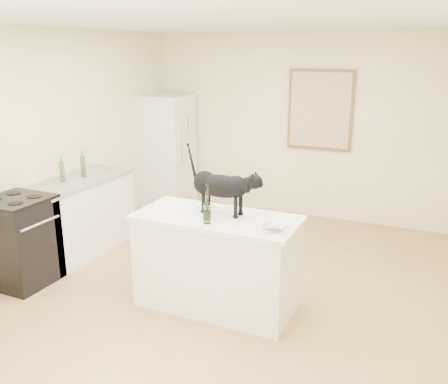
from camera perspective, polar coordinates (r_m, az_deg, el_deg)
floor at (r=4.95m, az=-0.88°, el=-11.87°), size 5.50×5.50×0.00m
ceiling at (r=4.37m, az=-1.04°, el=19.72°), size 5.50×5.50×0.00m
wall_back at (r=7.03m, az=8.79°, el=7.63°), size 4.50×0.00×4.50m
wall_left at (r=5.80m, az=-21.54°, el=4.85°), size 0.00×5.50×5.50m
island_base at (r=4.56m, az=-0.84°, el=-8.43°), size 1.44×0.67×0.86m
island_top at (r=4.39m, az=-0.86°, el=-3.10°), size 1.50×0.70×0.04m
left_cabinets at (r=6.02m, az=-16.66°, el=-2.87°), size 0.60×1.40×0.86m
left_countertop at (r=5.90m, az=-17.02°, el=1.26°), size 0.62×1.44×0.04m
stove at (r=5.42m, az=-22.88°, el=-5.44°), size 0.60×0.60×0.90m
fridge at (r=7.51m, az=-6.72°, el=4.78°), size 0.68×0.68×1.70m
artwork_frame at (r=6.89m, az=11.24°, el=9.44°), size 0.90×0.03×1.10m
artwork_canvas at (r=6.87m, az=11.20°, el=9.42°), size 0.82×0.00×1.02m
black_cat at (r=4.39m, az=-0.39°, el=0.35°), size 0.68×0.24×0.47m
wine_bottle at (r=4.16m, az=-2.02°, el=-1.71°), size 0.07×0.07×0.31m
glass_bowl at (r=4.05m, az=6.02°, el=-4.26°), size 0.21×0.21×0.05m
fridge_paper at (r=7.37m, az=-4.03°, el=8.19°), size 0.05×0.14×0.19m
counter_bottle_cluster at (r=5.87m, az=-17.34°, el=2.59°), size 0.12×0.34×0.25m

